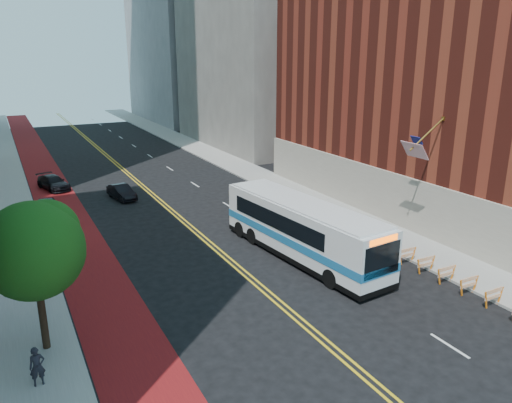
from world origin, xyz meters
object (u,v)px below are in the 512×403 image
object	(u,v)px
car_b	(122,192)
pedestrian	(37,366)
transit_bus	(301,228)
car_c	(53,183)
car_a	(47,208)
street_tree	(35,246)

from	to	relation	value
car_b	pedestrian	size ratio (longest dim) A/B	2.41
transit_bus	car_c	xyz separation A→B (m)	(-12.18, 24.88, -1.27)
car_a	pedestrian	distance (m)	22.71
car_b	car_a	bearing A→B (deg)	-170.43
car_c	pedestrian	size ratio (longest dim) A/B	2.79
street_tree	car_a	bearing A→B (deg)	84.42
transit_bus	car_c	bearing A→B (deg)	110.40
car_b	pedestrian	bearing A→B (deg)	-120.20
car_c	car_b	bearing A→B (deg)	-67.77
street_tree	transit_bus	xyz separation A→B (m)	(15.56, 3.70, -2.98)
car_a	street_tree	bearing A→B (deg)	-90.84
car_a	car_b	size ratio (longest dim) A/B	1.08
transit_bus	car_b	size ratio (longest dim) A/B	3.50
car_c	pedestrian	distance (m)	31.50
street_tree	car_c	distance (m)	29.09
transit_bus	car_b	xyz separation A→B (m)	(-7.14, 18.55, -1.29)
transit_bus	car_a	bearing A→B (deg)	124.35
car_a	car_b	xyz separation A→B (m)	(6.48, 2.35, -0.07)
car_b	car_c	bearing A→B (deg)	118.23
car_c	street_tree	bearing A→B (deg)	-113.07
pedestrian	car_a	bearing A→B (deg)	80.49
car_a	car_b	distance (m)	6.89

